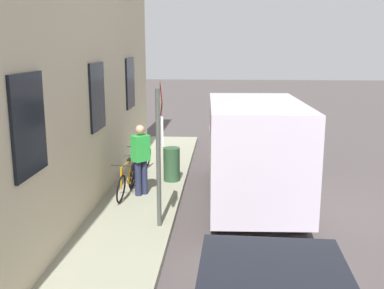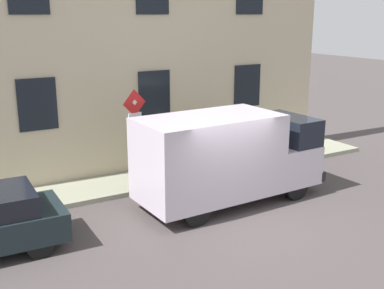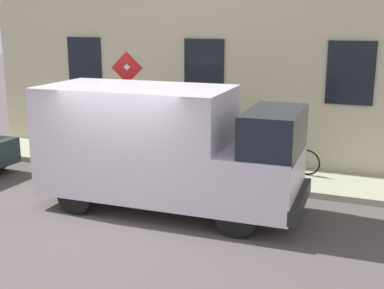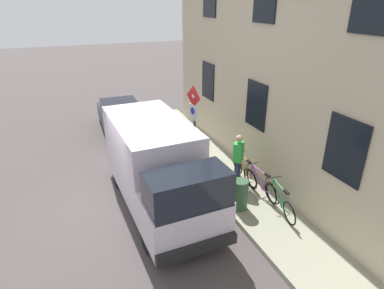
{
  "view_description": "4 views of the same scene",
  "coord_description": "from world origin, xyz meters",
  "px_view_note": "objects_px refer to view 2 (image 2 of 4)",
  "views": [
    {
      "loc": [
        1.57,
        10.07,
        3.72
      ],
      "look_at": [
        2.28,
        -0.34,
        1.45
      ],
      "focal_mm": 43.05,
      "sensor_mm": 36.0,
      "label": 1
    },
    {
      "loc": [
        -9.59,
        6.7,
        5.08
      ],
      "look_at": [
        2.48,
        -0.3,
        1.3
      ],
      "focal_mm": 45.27,
      "sensor_mm": 36.0,
      "label": 2
    },
    {
      "loc": [
        -7.92,
        -4.64,
        3.75
      ],
      "look_at": [
        1.94,
        -0.64,
        1.12
      ],
      "focal_mm": 46.48,
      "sensor_mm": 36.0,
      "label": 3
    },
    {
      "loc": [
        -1.35,
        -8.55,
        5.69
      ],
      "look_at": [
        2.39,
        0.62,
        1.27
      ],
      "focal_mm": 30.49,
      "sensor_mm": 36.0,
      "label": 4
    }
  ],
  "objects_px": {
    "bicycle_purple": "(200,154)",
    "pedestrian": "(181,143)",
    "bicycle_orange": "(174,158)",
    "sign_post_stacked": "(135,125)",
    "delivery_van": "(227,156)",
    "litter_bin": "(224,157)",
    "bicycle_green": "(223,150)"
  },
  "relations": [
    {
      "from": "bicycle_purple",
      "to": "pedestrian",
      "type": "distance_m",
      "value": 1.09
    },
    {
      "from": "sign_post_stacked",
      "to": "delivery_van",
      "type": "height_order",
      "value": "sign_post_stacked"
    },
    {
      "from": "delivery_van",
      "to": "bicycle_purple",
      "type": "distance_m",
      "value": 3.22
    },
    {
      "from": "sign_post_stacked",
      "to": "bicycle_purple",
      "type": "xyz_separation_m",
      "value": [
        1.07,
        -2.79,
        -1.51
      ]
    },
    {
      "from": "bicycle_green",
      "to": "pedestrian",
      "type": "relative_size",
      "value": 0.99
    },
    {
      "from": "bicycle_orange",
      "to": "litter_bin",
      "type": "relative_size",
      "value": 1.91
    },
    {
      "from": "bicycle_purple",
      "to": "sign_post_stacked",
      "type": "bearing_deg",
      "value": 15.1
    },
    {
      "from": "delivery_van",
      "to": "bicycle_orange",
      "type": "xyz_separation_m",
      "value": [
        2.98,
        0.06,
        -0.82
      ]
    },
    {
      "from": "bicycle_green",
      "to": "litter_bin",
      "type": "bearing_deg",
      "value": 64.76
    },
    {
      "from": "litter_bin",
      "to": "bicycle_orange",
      "type": "bearing_deg",
      "value": 54.98
    },
    {
      "from": "sign_post_stacked",
      "to": "bicycle_green",
      "type": "bearing_deg",
      "value": -74.15
    },
    {
      "from": "delivery_van",
      "to": "pedestrian",
      "type": "relative_size",
      "value": 3.14
    },
    {
      "from": "delivery_van",
      "to": "bicycle_orange",
      "type": "height_order",
      "value": "delivery_van"
    },
    {
      "from": "bicycle_purple",
      "to": "litter_bin",
      "type": "bearing_deg",
      "value": 105.16
    },
    {
      "from": "litter_bin",
      "to": "bicycle_green",
      "type": "bearing_deg",
      "value": -33.48
    },
    {
      "from": "delivery_van",
      "to": "bicycle_purple",
      "type": "xyz_separation_m",
      "value": [
        2.98,
        -0.91,
        -0.82
      ]
    },
    {
      "from": "bicycle_orange",
      "to": "bicycle_green",
      "type": "bearing_deg",
      "value": -175.94
    },
    {
      "from": "bicycle_green",
      "to": "pedestrian",
      "type": "distance_m",
      "value": 1.96
    },
    {
      "from": "delivery_van",
      "to": "pedestrian",
      "type": "height_order",
      "value": "delivery_van"
    },
    {
      "from": "sign_post_stacked",
      "to": "pedestrian",
      "type": "relative_size",
      "value": 1.63
    },
    {
      "from": "sign_post_stacked",
      "to": "pedestrian",
      "type": "distance_m",
      "value": 2.26
    },
    {
      "from": "bicycle_purple",
      "to": "litter_bin",
      "type": "distance_m",
      "value": 1.0
    },
    {
      "from": "pedestrian",
      "to": "bicycle_orange",
      "type": "bearing_deg",
      "value": 60.6
    },
    {
      "from": "bicycle_green",
      "to": "bicycle_orange",
      "type": "bearing_deg",
      "value": 8.26
    },
    {
      "from": "pedestrian",
      "to": "litter_bin",
      "type": "height_order",
      "value": "pedestrian"
    },
    {
      "from": "sign_post_stacked",
      "to": "pedestrian",
      "type": "height_order",
      "value": "sign_post_stacked"
    },
    {
      "from": "bicycle_green",
      "to": "bicycle_orange",
      "type": "height_order",
      "value": "same"
    },
    {
      "from": "bicycle_orange",
      "to": "pedestrian",
      "type": "relative_size",
      "value": 1.0
    },
    {
      "from": "bicycle_green",
      "to": "litter_bin",
      "type": "distance_m",
      "value": 1.12
    },
    {
      "from": "bicycle_purple",
      "to": "pedestrian",
      "type": "relative_size",
      "value": 1.0
    },
    {
      "from": "pedestrian",
      "to": "sign_post_stacked",
      "type": "bearing_deg",
      "value": 156.07
    },
    {
      "from": "bicycle_green",
      "to": "bicycle_purple",
      "type": "relative_size",
      "value": 1.0
    }
  ]
}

